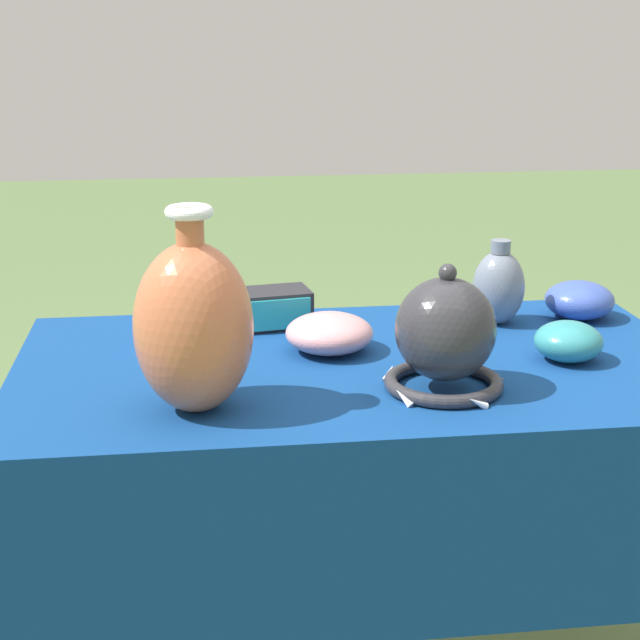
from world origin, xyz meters
name	(u,v)px	position (x,y,z in m)	size (l,w,h in m)	color
display_table	(361,410)	(0.00, -0.02, 0.64)	(1.18, 0.67, 0.72)	brown
vase_tall_bulbous	(194,326)	(-0.28, -0.19, 0.85)	(0.18, 0.18, 0.31)	#BC6642
vase_dome_bell	(445,338)	(0.11, -0.15, 0.80)	(0.20, 0.20, 0.21)	#2D2D33
mosaic_tile_box	(272,308)	(-0.13, 0.22, 0.75)	(0.15, 0.12, 0.07)	#232328
jar_round_slate	(499,287)	(0.30, 0.18, 0.79)	(0.10, 0.10, 0.16)	slate
bowl_shallow_teal	(568,341)	(0.36, -0.04, 0.75)	(0.12, 0.12, 0.07)	teal
bowl_shallow_rose	(329,333)	(-0.04, 0.06, 0.75)	(0.15, 0.15, 0.07)	#D19399
bowl_shallow_cobalt	(579,300)	(0.47, 0.20, 0.75)	(0.13, 0.13, 0.07)	#3851A8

